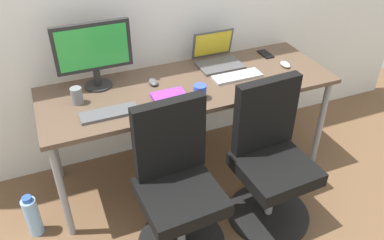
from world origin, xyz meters
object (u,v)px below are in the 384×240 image
(office_chair_left, at_px, (177,188))
(open_laptop, at_px, (217,56))
(coffee_mug, at_px, (200,92))
(desktop_monitor, at_px, (93,51))
(water_bottle_on_floor, at_px, (33,216))
(office_chair_right, at_px, (270,161))

(office_chair_left, xyz_separation_m, open_laptop, (0.60, 0.78, 0.38))
(office_chair_left, height_order, coffee_mug, office_chair_left)
(office_chair_left, height_order, open_laptop, open_laptop)
(desktop_monitor, bearing_deg, office_chair_left, -71.56)
(office_chair_left, relative_size, water_bottle_on_floor, 3.03)
(office_chair_left, bearing_deg, desktop_monitor, 108.44)
(desktop_monitor, bearing_deg, water_bottle_on_floor, -145.80)
(coffee_mug, bearing_deg, desktop_monitor, 144.74)
(office_chair_right, distance_m, water_bottle_on_floor, 1.52)
(water_bottle_on_floor, distance_m, open_laptop, 1.62)
(office_chair_left, relative_size, coffee_mug, 10.22)
(water_bottle_on_floor, relative_size, coffee_mug, 3.37)
(water_bottle_on_floor, bearing_deg, coffee_mug, -0.21)
(water_bottle_on_floor, relative_size, desktop_monitor, 0.65)
(desktop_monitor, relative_size, coffee_mug, 5.22)
(office_chair_left, xyz_separation_m, desktop_monitor, (-0.26, 0.77, 0.57))
(coffee_mug, bearing_deg, office_chair_left, -128.64)
(office_chair_left, bearing_deg, coffee_mug, 51.36)
(water_bottle_on_floor, height_order, open_laptop, open_laptop)
(office_chair_left, relative_size, open_laptop, 3.03)
(desktop_monitor, height_order, coffee_mug, desktop_monitor)
(open_laptop, bearing_deg, desktop_monitor, -179.36)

